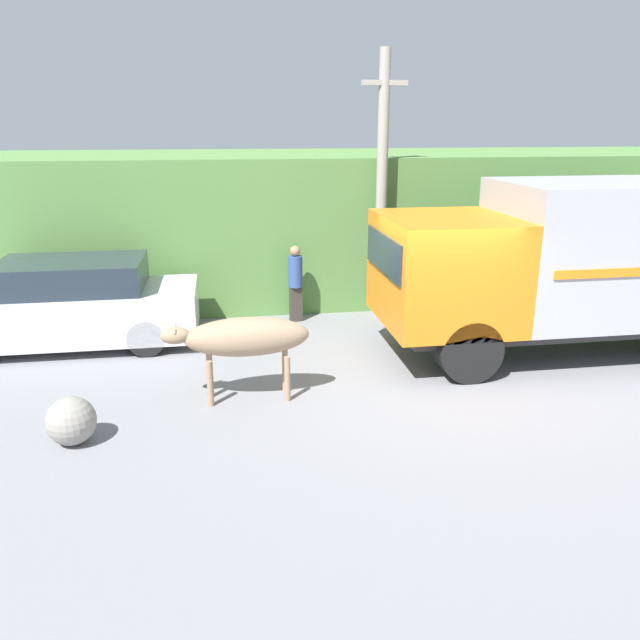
% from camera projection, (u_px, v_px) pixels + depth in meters
% --- Properties ---
extents(ground_plane, '(60.00, 60.00, 0.00)m').
position_uv_depth(ground_plane, '(427.00, 377.00, 10.22)').
color(ground_plane, gray).
extents(hillside_embankment, '(32.00, 5.39, 3.29)m').
position_uv_depth(hillside_embankment, '(348.00, 219.00, 15.87)').
color(hillside_embankment, '#568442').
rests_on(hillside_embankment, ground_plane).
extents(cargo_truck, '(7.09, 2.48, 3.04)m').
position_uv_depth(cargo_truck, '(589.00, 259.00, 10.92)').
color(cargo_truck, '#2D2D2D').
rests_on(cargo_truck, ground_plane).
extents(brown_cow, '(2.16, 0.58, 1.28)m').
position_uv_depth(brown_cow, '(244.00, 338.00, 9.13)').
color(brown_cow, '#9E7F60').
rests_on(brown_cow, ground_plane).
extents(parked_suv, '(4.66, 1.83, 1.61)m').
position_uv_depth(parked_suv, '(69.00, 305.00, 11.47)').
color(parked_suv, silver).
rests_on(parked_suv, ground_plane).
extents(pedestrian_on_hill, '(0.32, 0.32, 1.60)m').
position_uv_depth(pedestrian_on_hill, '(295.00, 280.00, 12.88)').
color(pedestrian_on_hill, '#38332D').
rests_on(pedestrian_on_hill, ground_plane).
extents(utility_pole, '(0.90, 0.22, 5.37)m').
position_uv_depth(utility_pole, '(382.00, 184.00, 12.72)').
color(utility_pole, '#9E998E').
rests_on(utility_pole, ground_plane).
extents(roadside_rock, '(0.64, 0.64, 0.64)m').
position_uv_depth(roadside_rock, '(71.00, 421.00, 8.02)').
color(roadside_rock, gray).
rests_on(roadside_rock, ground_plane).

